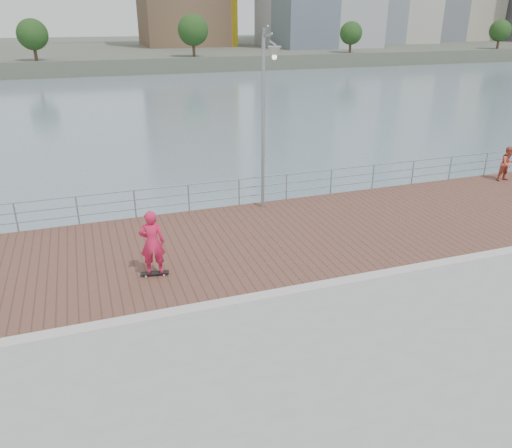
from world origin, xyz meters
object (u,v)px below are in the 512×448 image
object	(u,v)px
skateboarder	(152,243)
bystander	(508,164)
street_lamp	(268,91)
guardrail	(214,192)

from	to	relation	value
skateboarder	bystander	bearing A→B (deg)	-157.45
street_lamp	skateboarder	bearing A→B (deg)	-142.14
guardrail	bystander	size ratio (longest dim) A/B	24.52
guardrail	skateboarder	bearing A→B (deg)	-122.73
street_lamp	bystander	xyz separation A→B (m)	(11.78, -0.02, -3.79)
guardrail	bystander	distance (m)	13.67
guardrail	street_lamp	bearing A→B (deg)	-27.71
guardrail	bystander	xyz separation A→B (m)	(13.63, -1.00, 0.13)
skateboarder	guardrail	bearing A→B (deg)	-113.08
street_lamp	bystander	size ratio (longest dim) A/B	4.07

